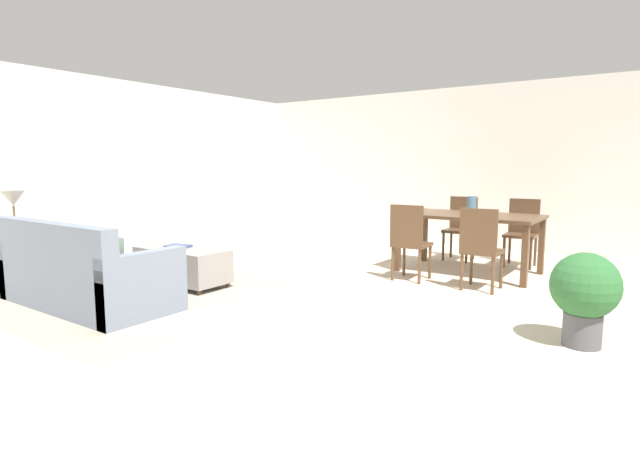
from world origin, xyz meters
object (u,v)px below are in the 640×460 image
(couch, at_px, (84,276))
(potted_plant, at_px, (585,292))
(vase_centerpiece, at_px, (472,205))
(dining_table, at_px, (469,221))
(dining_chair_far_right, at_px, (522,228))
(ottoman_table, at_px, (182,264))
(dining_chair_near_left, at_px, (409,238))
(side_table, at_px, (17,248))
(dining_chair_far_left, at_px, (461,224))
(table_lamp, at_px, (13,200))
(book_on_ottoman, at_px, (178,246))
(dining_chair_near_right, at_px, (480,244))

(couch, bearing_deg, potted_plant, 20.71)
(vase_centerpiece, bearing_deg, dining_table, -160.59)
(dining_chair_far_right, bearing_deg, ottoman_table, -130.29)
(couch, distance_m, dining_chair_near_left, 3.56)
(side_table, xyz_separation_m, dining_chair_near_left, (3.42, 2.87, 0.06))
(dining_chair_far_right, height_order, vase_centerpiece, vase_centerpiece)
(ottoman_table, xyz_separation_m, dining_chair_near_left, (2.05, 1.70, 0.27))
(dining_chair_far_left, bearing_deg, table_lamp, -126.73)
(table_lamp, bearing_deg, ottoman_table, 40.71)
(ottoman_table, relative_size, book_on_ottoman, 4.38)
(ottoman_table, height_order, potted_plant, potted_plant)
(couch, xyz_separation_m, side_table, (-1.26, -0.05, 0.16))
(dining_chair_near_right, bearing_deg, dining_chair_near_left, -179.82)
(side_table, bearing_deg, dining_chair_near_right, 33.99)
(couch, xyz_separation_m, potted_plant, (4.20, 1.59, 0.13))
(side_table, xyz_separation_m, table_lamp, (0.00, -0.00, 0.54))
(dining_table, height_order, dining_chair_far_right, dining_chair_far_right)
(table_lamp, bearing_deg, side_table, 90.00)
(table_lamp, height_order, potted_plant, table_lamp)
(dining_chair_far_right, relative_size, vase_centerpiece, 4.03)
(dining_table, height_order, dining_chair_near_right, dining_chair_near_right)
(dining_table, height_order, potted_plant, dining_table)
(couch, distance_m, dining_chair_far_left, 5.05)
(side_table, xyz_separation_m, dining_chair_near_right, (4.27, 2.88, 0.06))
(couch, relative_size, dining_table, 1.13)
(dining_chair_near_right, bearing_deg, dining_chair_far_right, 89.35)
(dining_chair_near_left, xyz_separation_m, dining_chair_near_right, (0.85, 0.00, 0.00))
(book_on_ottoman, bearing_deg, table_lamp, -137.90)
(side_table, height_order, dining_table, dining_table)
(dining_table, bearing_deg, dining_chair_near_left, -115.53)
(ottoman_table, relative_size, potted_plant, 1.56)
(potted_plant, bearing_deg, dining_chair_near_left, 148.67)
(couch, height_order, table_lamp, table_lamp)
(dining_chair_near_right, relative_size, dining_chair_far_right, 1.00)
(dining_chair_far_left, height_order, vase_centerpiece, vase_centerpiece)
(vase_centerpiece, distance_m, book_on_ottoman, 3.66)
(vase_centerpiece, bearing_deg, potted_plant, -53.05)
(couch, xyz_separation_m, dining_chair_far_right, (3.03, 4.57, 0.22))
(dining_table, relative_size, dining_chair_far_right, 1.85)
(couch, height_order, dining_chair_near_right, dining_chair_near_right)
(dining_chair_near_right, distance_m, dining_chair_far_right, 1.74)
(table_lamp, bearing_deg, dining_table, 44.35)
(table_lamp, height_order, book_on_ottoman, table_lamp)
(dining_chair_far_right, distance_m, book_on_ottoman, 4.56)
(side_table, distance_m, dining_chair_near_left, 4.47)
(couch, bearing_deg, dining_table, 55.16)
(couch, bearing_deg, side_table, -177.84)
(dining_chair_far_left, height_order, dining_chair_far_right, same)
(dining_table, distance_m, potted_plant, 2.68)
(vase_centerpiece, bearing_deg, dining_chair_far_left, 116.63)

